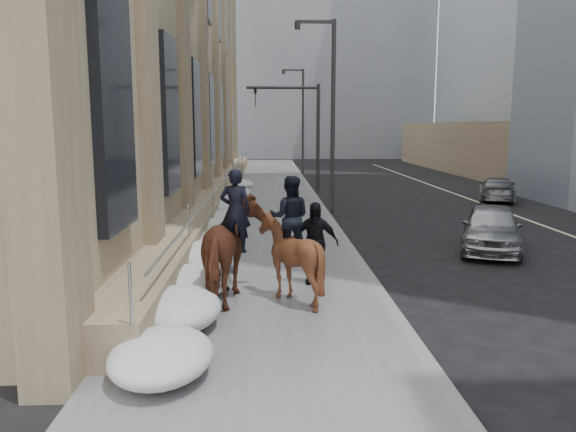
# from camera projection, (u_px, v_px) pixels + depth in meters

# --- Properties ---
(ground) EXTENTS (140.00, 140.00, 0.00)m
(ground) POSITION_uv_depth(u_px,v_px,m) (260.00, 332.00, 10.19)
(ground) COLOR black
(ground) RESTS_ON ground
(sidewalk) EXTENTS (5.00, 80.00, 0.12)m
(sidewalk) POSITION_uv_depth(u_px,v_px,m) (264.00, 229.00, 20.05)
(sidewalk) COLOR #5B5B5E
(sidewalk) RESTS_ON ground
(curb) EXTENTS (0.24, 80.00, 0.12)m
(curb) POSITION_uv_depth(u_px,v_px,m) (337.00, 229.00, 20.14)
(curb) COLOR slate
(curb) RESTS_ON ground
(lane_line) EXTENTS (0.15, 70.00, 0.01)m
(lane_line) POSITION_uv_depth(u_px,v_px,m) (552.00, 229.00, 20.43)
(lane_line) COLOR #BFB78C
(lane_line) RESTS_ON ground
(limestone_building) EXTENTS (6.10, 44.00, 18.00)m
(limestone_building) POSITION_uv_depth(u_px,v_px,m) (160.00, 22.00, 28.29)
(limestone_building) COLOR #8C7D5C
(limestone_building) RESTS_ON ground
(bg_building_mid) EXTENTS (30.00, 12.00, 28.00)m
(bg_building_mid) POSITION_uv_depth(u_px,v_px,m) (299.00, 39.00, 67.31)
(bg_building_mid) COLOR slate
(bg_building_mid) RESTS_ON ground
(bg_building_far) EXTENTS (24.00, 12.00, 20.00)m
(bg_building_far) POSITION_uv_depth(u_px,v_px,m) (224.00, 81.00, 79.43)
(bg_building_far) COLOR gray
(bg_building_far) RESTS_ON ground
(streetlight_mid) EXTENTS (1.71, 0.24, 8.00)m
(streetlight_mid) POSITION_uv_depth(u_px,v_px,m) (329.00, 105.00, 23.38)
(streetlight_mid) COLOR #2D2D30
(streetlight_mid) RESTS_ON ground
(streetlight_far) EXTENTS (1.71, 0.24, 8.00)m
(streetlight_far) POSITION_uv_depth(u_px,v_px,m) (301.00, 114.00, 43.11)
(streetlight_far) COLOR #2D2D30
(streetlight_far) RESTS_ON ground
(traffic_signal) EXTENTS (4.10, 0.22, 6.00)m
(traffic_signal) POSITION_uv_depth(u_px,v_px,m) (302.00, 121.00, 31.34)
(traffic_signal) COLOR #2D2D30
(traffic_signal) RESTS_ON ground
(snow_bank) EXTENTS (1.70, 18.10, 0.76)m
(snow_bank) POSITION_uv_depth(u_px,v_px,m) (219.00, 227.00, 18.06)
(snow_bank) COLOR silver
(snow_bank) RESTS_ON sidewalk
(mounted_horse_left) EXTENTS (1.35, 2.61, 2.73)m
(mounted_horse_left) POSITION_uv_depth(u_px,v_px,m) (234.00, 248.00, 11.46)
(mounted_horse_left) COLOR #4C2616
(mounted_horse_left) RESTS_ON sidewalk
(mounted_horse_right) EXTENTS (1.65, 1.81, 2.58)m
(mounted_horse_right) POSITION_uv_depth(u_px,v_px,m) (290.00, 250.00, 11.53)
(mounted_horse_right) COLOR #462414
(mounted_horse_right) RESTS_ON sidewalk
(pedestrian) EXTENTS (1.15, 0.59, 1.89)m
(pedestrian) POSITION_uv_depth(u_px,v_px,m) (314.00, 243.00, 12.82)
(pedestrian) COLOR black
(pedestrian) RESTS_ON sidewalk
(car_silver) EXTENTS (3.05, 4.44, 1.40)m
(car_silver) POSITION_uv_depth(u_px,v_px,m) (492.00, 228.00, 16.73)
(car_silver) COLOR gray
(car_silver) RESTS_ON ground
(car_grey) EXTENTS (3.06, 4.43, 1.19)m
(car_grey) POSITION_uv_depth(u_px,v_px,m) (497.00, 189.00, 27.97)
(car_grey) COLOR slate
(car_grey) RESTS_ON ground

